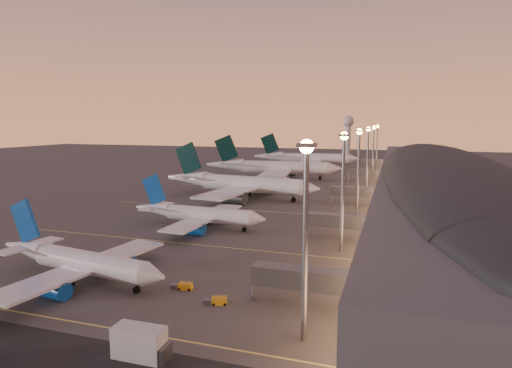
{
  "coord_description": "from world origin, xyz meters",
  "views": [
    {
      "loc": [
        46.11,
        -91.15,
        28.03
      ],
      "look_at": [
        2.0,
        45.0,
        7.0
      ],
      "focal_mm": 30.0,
      "sensor_mm": 36.0,
      "label": 1
    }
  ],
  "objects_px": {
    "baggage_tug_a": "(183,286)",
    "baggage_tug_b": "(216,301)",
    "airliner_wide_far": "(306,158)",
    "airliner_narrow_north": "(198,214)",
    "airliner_wide_near": "(238,184)",
    "airliner_wide_mid": "(273,167)",
    "radar_tower": "(348,129)",
    "catering_truck_a": "(142,344)",
    "airliner_narrow_south": "(78,261)"
  },
  "relations": [
    {
      "from": "baggage_tug_b",
      "to": "airliner_narrow_south",
      "type": "bearing_deg",
      "value": 157.8
    },
    {
      "from": "airliner_narrow_south",
      "to": "airliner_narrow_north",
      "type": "xyz_separation_m",
      "value": [
        3.44,
        41.56,
        0.02
      ]
    },
    {
      "from": "baggage_tug_a",
      "to": "catering_truck_a",
      "type": "bearing_deg",
      "value": -83.6
    },
    {
      "from": "airliner_wide_near",
      "to": "catering_truck_a",
      "type": "bearing_deg",
      "value": -68.0
    },
    {
      "from": "airliner_narrow_south",
      "to": "airliner_wide_far",
      "type": "bearing_deg",
      "value": 97.89
    },
    {
      "from": "airliner_narrow_north",
      "to": "airliner_wide_far",
      "type": "distance_m",
      "value": 159.72
    },
    {
      "from": "airliner_narrow_north",
      "to": "airliner_wide_near",
      "type": "bearing_deg",
      "value": 99.58
    },
    {
      "from": "airliner_wide_near",
      "to": "baggage_tug_a",
      "type": "bearing_deg",
      "value": -68.1
    },
    {
      "from": "baggage_tug_b",
      "to": "radar_tower",
      "type": "bearing_deg",
      "value": 73.48
    },
    {
      "from": "baggage_tug_b",
      "to": "catering_truck_a",
      "type": "distance_m",
      "value": 17.05
    },
    {
      "from": "baggage_tug_b",
      "to": "airliner_narrow_north",
      "type": "bearing_deg",
      "value": 100.27
    },
    {
      "from": "baggage_tug_b",
      "to": "baggage_tug_a",
      "type": "bearing_deg",
      "value": 135.35
    },
    {
      "from": "airliner_wide_mid",
      "to": "airliner_narrow_south",
      "type": "bearing_deg",
      "value": -95.09
    },
    {
      "from": "airliner_narrow_north",
      "to": "airliner_wide_mid",
      "type": "bearing_deg",
      "value": 97.22
    },
    {
      "from": "baggage_tug_b",
      "to": "catering_truck_a",
      "type": "relative_size",
      "value": 0.55
    },
    {
      "from": "baggage_tug_a",
      "to": "catering_truck_a",
      "type": "height_order",
      "value": "catering_truck_a"
    },
    {
      "from": "airliner_wide_mid",
      "to": "baggage_tug_b",
      "type": "distance_m",
      "value": 147.09
    },
    {
      "from": "airliner_wide_far",
      "to": "airliner_narrow_north",
      "type": "bearing_deg",
      "value": -96.33
    },
    {
      "from": "airliner_narrow_south",
      "to": "airliner_narrow_north",
      "type": "relative_size",
      "value": 1.0
    },
    {
      "from": "radar_tower",
      "to": "baggage_tug_b",
      "type": "relative_size",
      "value": 8.53
    },
    {
      "from": "airliner_narrow_south",
      "to": "airliner_wide_mid",
      "type": "bearing_deg",
      "value": 99.72
    },
    {
      "from": "airliner_narrow_north",
      "to": "radar_tower",
      "type": "bearing_deg",
      "value": 89.91
    },
    {
      "from": "baggage_tug_b",
      "to": "airliner_wide_far",
      "type": "bearing_deg",
      "value": 78.87
    },
    {
      "from": "airliner_wide_near",
      "to": "radar_tower",
      "type": "relative_size",
      "value": 1.94
    },
    {
      "from": "airliner_wide_near",
      "to": "baggage_tug_a",
      "type": "relative_size",
      "value": 16.99
    },
    {
      "from": "airliner_wide_near",
      "to": "airliner_wide_mid",
      "type": "relative_size",
      "value": 0.94
    },
    {
      "from": "airliner_wide_mid",
      "to": "baggage_tug_b",
      "type": "relative_size",
      "value": 17.64
    },
    {
      "from": "airliner_narrow_north",
      "to": "catering_truck_a",
      "type": "bearing_deg",
      "value": -67.41
    },
    {
      "from": "airliner_wide_far",
      "to": "radar_tower",
      "type": "distance_m",
      "value": 93.23
    },
    {
      "from": "baggage_tug_a",
      "to": "baggage_tug_b",
      "type": "distance_m",
      "value": 8.65
    },
    {
      "from": "airliner_narrow_north",
      "to": "baggage_tug_b",
      "type": "bearing_deg",
      "value": -58.19
    },
    {
      "from": "airliner_wide_near",
      "to": "baggage_tug_a",
      "type": "distance_m",
      "value": 87.91
    },
    {
      "from": "airliner_narrow_south",
      "to": "radar_tower",
      "type": "xyz_separation_m",
      "value": [
        16.41,
        291.61,
        18.32
      ]
    },
    {
      "from": "catering_truck_a",
      "to": "airliner_narrow_north",
      "type": "bearing_deg",
      "value": 109.02
    },
    {
      "from": "baggage_tug_a",
      "to": "airliner_narrow_south",
      "type": "bearing_deg",
      "value": 177.84
    },
    {
      "from": "airliner_wide_near",
      "to": "airliner_wide_mid",
      "type": "distance_m",
      "value": 54.72
    },
    {
      "from": "airliner_wide_mid",
      "to": "baggage_tug_a",
      "type": "xyz_separation_m",
      "value": [
        23.74,
        -139.79,
        -5.05
      ]
    },
    {
      "from": "airliner_wide_near",
      "to": "baggage_tug_a",
      "type": "height_order",
      "value": "airliner_wide_near"
    },
    {
      "from": "airliner_wide_far",
      "to": "baggage_tug_a",
      "type": "distance_m",
      "value": 200.11
    },
    {
      "from": "airliner_wide_mid",
      "to": "baggage_tug_a",
      "type": "bearing_deg",
      "value": -87.14
    },
    {
      "from": "airliner_wide_mid",
      "to": "baggage_tug_b",
      "type": "xyz_separation_m",
      "value": [
        31.51,
        -143.58,
        -5.05
      ]
    },
    {
      "from": "airliner_wide_far",
      "to": "radar_tower",
      "type": "xyz_separation_m",
      "value": [
        15.86,
        90.37,
        16.52
      ]
    },
    {
      "from": "airliner_narrow_north",
      "to": "airliner_wide_near",
      "type": "distance_m",
      "value": 46.0
    },
    {
      "from": "radar_tower",
      "to": "baggage_tug_a",
      "type": "xyz_separation_m",
      "value": [
        3.16,
        -289.51,
        -21.39
      ]
    },
    {
      "from": "radar_tower",
      "to": "catering_truck_a",
      "type": "bearing_deg",
      "value": -88.42
    },
    {
      "from": "catering_truck_a",
      "to": "airliner_wide_near",
      "type": "bearing_deg",
      "value": 103.58
    },
    {
      "from": "baggage_tug_b",
      "to": "catering_truck_a",
      "type": "height_order",
      "value": "catering_truck_a"
    },
    {
      "from": "baggage_tug_a",
      "to": "baggage_tug_b",
      "type": "height_order",
      "value": "baggage_tug_b"
    },
    {
      "from": "baggage_tug_a",
      "to": "baggage_tug_b",
      "type": "relative_size",
      "value": 0.97
    },
    {
      "from": "baggage_tug_a",
      "to": "airliner_wide_far",
      "type": "bearing_deg",
      "value": 87.18
    }
  ]
}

